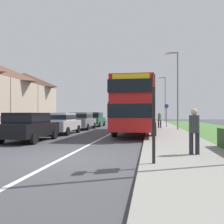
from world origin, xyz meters
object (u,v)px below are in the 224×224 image
pedestrian_walking_away (160,119)px  parked_car_silver (62,122)px  parked_car_black (29,125)px  street_lamp_mid (176,85)px  parked_car_dark_green (95,119)px  pedestrian_at_stop (194,129)px  parked_car_grey (82,120)px  street_lamp_far (164,97)px  cycle_route_sign (167,114)px  double_decker_bus (136,105)px  bus_stop_sign (154,112)px

pedestrian_walking_away → parked_car_silver: bearing=-136.9°
parked_car_black → street_lamp_mid: size_ratio=0.59×
parked_car_dark_green → pedestrian_at_stop: size_ratio=2.66×
parked_car_dark_green → pedestrian_at_stop: same height
parked_car_black → parked_car_grey: (0.08, 10.01, 0.04)m
parked_car_silver → parked_car_dark_green: (0.02, 10.62, 0.05)m
pedestrian_walking_away → street_lamp_far: bearing=84.6°
cycle_route_sign → street_lamp_far: (0.53, 12.12, 2.70)m
parked_car_silver → cycle_route_sign: 11.97m
parked_car_black → pedestrian_walking_away: pedestrian_walking_away is taller
parked_car_black → parked_car_grey: 10.01m
parked_car_grey → street_lamp_mid: size_ratio=0.62×
parked_car_grey → parked_car_dark_green: parked_car_dark_green is taller
parked_car_grey → pedestrian_walking_away: bearing=12.4°
pedestrian_at_stop → street_lamp_mid: street_lamp_mid is taller
parked_car_dark_green → street_lamp_mid: bearing=-34.4°
double_decker_bus → parked_car_black: (-5.49, -6.30, -1.28)m
parked_car_silver → pedestrian_walking_away: 10.11m
parked_car_dark_green → pedestrian_walking_away: same height
parked_car_silver → pedestrian_walking_away: bearing=43.1°
pedestrian_walking_away → bus_stop_sign: bus_stop_sign is taller
street_lamp_far → pedestrian_at_stop: bearing=-91.6°
parked_car_dark_green → cycle_route_sign: 8.38m
cycle_route_sign → street_lamp_far: bearing=87.5°
parked_car_silver → pedestrian_at_stop: (7.90, -8.37, 0.11)m
pedestrian_at_stop → street_lamp_mid: bearing=86.3°
parked_car_silver → bus_stop_sign: bus_stop_sign is taller
cycle_route_sign → street_lamp_mid: 4.85m
double_decker_bus → pedestrian_walking_away: double_decker_bus is taller
parked_car_grey → pedestrian_at_stop: 15.77m
pedestrian_walking_away → pedestrian_at_stop: bearing=-88.0°
double_decker_bus → bus_stop_sign: size_ratio=4.41×
cycle_route_sign → parked_car_black: bearing=-121.5°
pedestrian_at_stop → cycle_route_sign: cycle_route_sign is taller
street_lamp_far → parked_car_silver: bearing=-112.7°
parked_car_grey → bus_stop_sign: size_ratio=1.64×
pedestrian_walking_away → bus_stop_sign: (-0.86, -16.97, 0.56)m
cycle_route_sign → bus_stop_sign: bearing=-95.0°
double_decker_bus → parked_car_silver: size_ratio=2.82×
double_decker_bus → parked_car_grey: (-5.41, 3.71, -1.24)m
parked_car_grey → street_lamp_far: 18.12m
double_decker_bus → street_lamp_mid: size_ratio=1.66×
parked_car_black → street_lamp_mid: bearing=46.8°
parked_car_silver → cycle_route_sign: bearing=46.9°
bus_stop_sign → street_lamp_mid: (2.22, 14.71, 2.45)m
parked_car_black → bus_stop_sign: 8.51m
parked_car_black → bus_stop_sign: size_ratio=1.56×
parked_car_black → street_lamp_far: bearing=71.0°
bus_stop_sign → street_lamp_far: (2.19, 30.91, 2.58)m
parked_car_black → pedestrian_walking_away: bearing=57.3°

